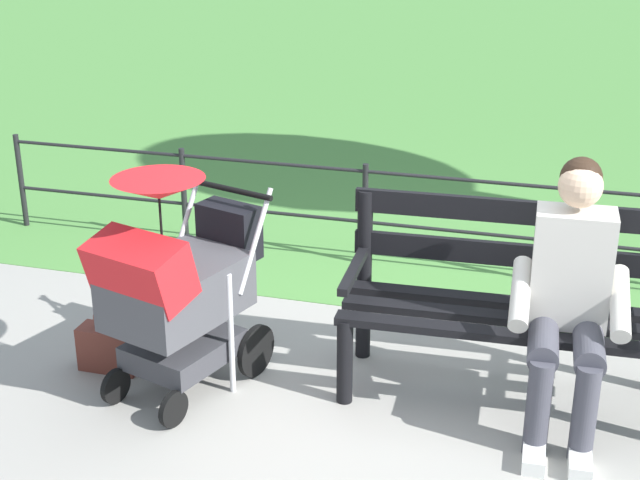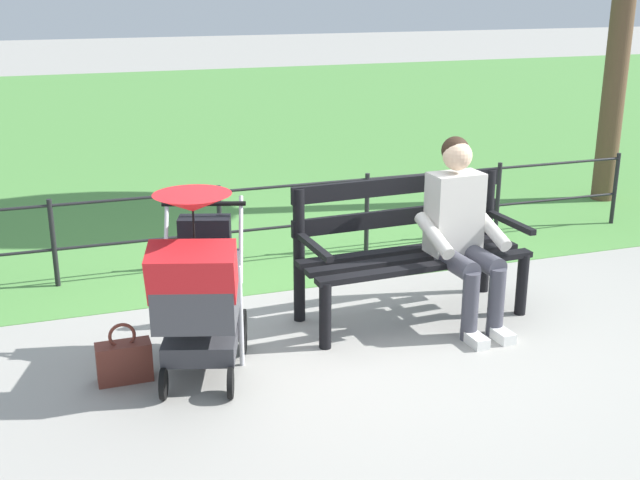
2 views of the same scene
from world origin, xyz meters
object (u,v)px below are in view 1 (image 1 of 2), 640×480
(person_on_bench, at_px, (570,292))
(stroller, at_px, (176,283))
(park_bench, at_px, (508,294))
(handbag, at_px, (110,347))

(person_on_bench, bearing_deg, stroller, 7.54)
(park_bench, distance_m, stroller, 1.63)
(handbag, bearing_deg, stroller, 169.08)
(person_on_bench, xyz_separation_m, stroller, (1.85, 0.24, -0.08))
(person_on_bench, bearing_deg, park_bench, -37.45)
(stroller, height_order, handbag, stroller)
(stroller, bearing_deg, park_bench, -163.30)
(handbag, bearing_deg, park_bench, -169.24)
(person_on_bench, relative_size, stroller, 1.11)
(park_bench, xyz_separation_m, handbag, (2.01, 0.38, -0.40))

